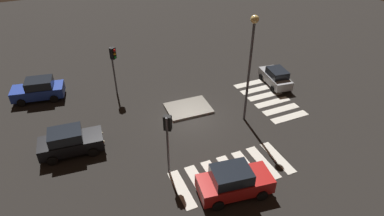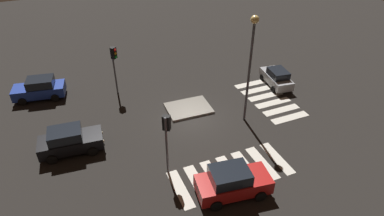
% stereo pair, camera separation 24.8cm
% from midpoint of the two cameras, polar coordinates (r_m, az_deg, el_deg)
% --- Properties ---
extents(ground_plane, '(80.00, 80.00, 0.00)m').
position_cam_midpoint_polar(ground_plane, '(25.72, -0.28, -1.85)').
color(ground_plane, black).
extents(traffic_island, '(3.59, 2.75, 0.18)m').
position_cam_midpoint_polar(traffic_island, '(26.76, -0.90, -0.03)').
color(traffic_island, gray).
rests_on(traffic_island, ground).
extents(car_silver, '(2.09, 3.82, 1.60)m').
position_cam_midpoint_polar(car_silver, '(30.68, 13.99, 5.20)').
color(car_silver, '#9EA0A5').
rests_on(car_silver, ground).
extents(car_red, '(4.52, 2.50, 1.89)m').
position_cam_midpoint_polar(car_red, '(19.61, 6.87, -12.48)').
color(car_red, red).
rests_on(car_red, ground).
extents(car_black, '(4.32, 2.26, 1.83)m').
position_cam_midpoint_polar(car_black, '(23.62, -20.58, -5.45)').
color(car_black, black).
rests_on(car_black, ground).
extents(car_blue, '(4.36, 2.50, 1.82)m').
position_cam_midpoint_polar(car_blue, '(30.57, -25.17, 2.90)').
color(car_blue, '#1E389E').
rests_on(car_blue, ground).
extents(traffic_light_west, '(0.54, 0.53, 4.30)m').
position_cam_midpoint_polar(traffic_light_west, '(28.04, -13.64, 8.12)').
color(traffic_light_west, '#47474C').
rests_on(traffic_light_west, ground).
extents(traffic_light_south, '(0.54, 0.53, 4.24)m').
position_cam_midpoint_polar(traffic_light_south, '(19.34, -4.56, -3.94)').
color(traffic_light_south, '#47474C').
rests_on(traffic_light_south, ground).
extents(street_lamp, '(0.56, 0.56, 8.20)m').
position_cam_midpoint_polar(street_lamp, '(23.21, 9.84, 9.26)').
color(street_lamp, '#47474C').
rests_on(street_lamp, ground).
extents(crosswalk_near, '(7.60, 3.20, 0.02)m').
position_cam_midpoint_polar(crosswalk_near, '(21.42, 6.61, -10.98)').
color(crosswalk_near, silver).
rests_on(crosswalk_near, ground).
extents(crosswalk_side, '(3.20, 6.45, 0.02)m').
position_cam_midpoint_polar(crosswalk_side, '(28.79, 12.81, 1.54)').
color(crosswalk_side, silver).
rests_on(crosswalk_side, ground).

